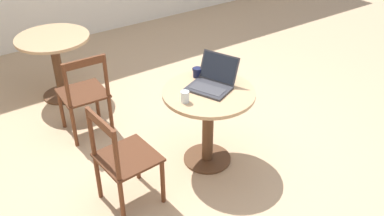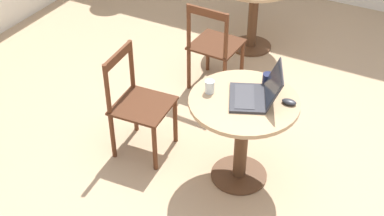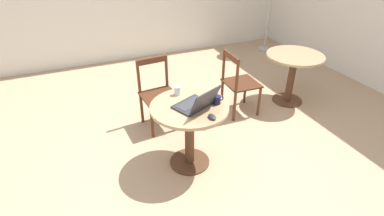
{
  "view_description": "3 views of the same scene",
  "coord_description": "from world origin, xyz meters",
  "px_view_note": "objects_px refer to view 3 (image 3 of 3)",
  "views": [
    {
      "loc": [
        -2.46,
        1.83,
        2.44
      ],
      "look_at": [
        -0.06,
        0.19,
        0.59
      ],
      "focal_mm": 40.0,
      "sensor_mm": 36.0,
      "label": 1
    },
    {
      "loc": [
        -2.81,
        -1.03,
        2.82
      ],
      "look_at": [
        -0.16,
        0.38,
        0.57
      ],
      "focal_mm": 50.0,
      "sensor_mm": 36.0,
      "label": 2
    },
    {
      "loc": [
        -1.01,
        -2.22,
        2.16
      ],
      "look_at": [
        0.05,
        0.26,
        0.52
      ],
      "focal_mm": 28.0,
      "sensor_mm": 36.0,
      "label": 3
    }
  ],
  "objects_px": {
    "mug": "(217,100)",
    "drinking_glass": "(177,91)",
    "cafe_table_near": "(189,122)",
    "mouse": "(212,117)",
    "cafe_table_mid": "(293,67)",
    "chair_mid_left": "(239,83)",
    "laptop": "(196,103)",
    "chair_near_back": "(158,94)"
  },
  "relations": [
    {
      "from": "cafe_table_mid",
      "to": "laptop",
      "type": "bearing_deg",
      "value": -157.48
    },
    {
      "from": "mug",
      "to": "drinking_glass",
      "type": "relative_size",
      "value": 1.24
    },
    {
      "from": "cafe_table_mid",
      "to": "mug",
      "type": "xyz_separation_m",
      "value": [
        -1.55,
        -0.74,
        0.22
      ]
    },
    {
      "from": "cafe_table_near",
      "to": "cafe_table_mid",
      "type": "height_order",
      "value": "same"
    },
    {
      "from": "cafe_table_mid",
      "to": "mouse",
      "type": "distance_m",
      "value": 1.97
    },
    {
      "from": "cafe_table_mid",
      "to": "drinking_glass",
      "type": "distance_m",
      "value": 1.9
    },
    {
      "from": "mug",
      "to": "cafe_table_mid",
      "type": "bearing_deg",
      "value": 25.39
    },
    {
      "from": "mouse",
      "to": "chair_mid_left",
      "type": "bearing_deg",
      "value": 48.09
    },
    {
      "from": "mouse",
      "to": "mug",
      "type": "xyz_separation_m",
      "value": [
        0.16,
        0.21,
        0.03
      ]
    },
    {
      "from": "mug",
      "to": "drinking_glass",
      "type": "distance_m",
      "value": 0.42
    },
    {
      "from": "chair_near_back",
      "to": "drinking_glass",
      "type": "xyz_separation_m",
      "value": [
        0.04,
        -0.58,
        0.32
      ]
    },
    {
      "from": "cafe_table_mid",
      "to": "laptop",
      "type": "relative_size",
      "value": 1.72
    },
    {
      "from": "cafe_table_mid",
      "to": "mouse",
      "type": "xyz_separation_m",
      "value": [
        -1.71,
        -0.95,
        0.2
      ]
    },
    {
      "from": "chair_near_back",
      "to": "laptop",
      "type": "distance_m",
      "value": 0.95
    },
    {
      "from": "cafe_table_mid",
      "to": "chair_near_back",
      "type": "bearing_deg",
      "value": 175.21
    },
    {
      "from": "mouse",
      "to": "drinking_glass",
      "type": "relative_size",
      "value": 1.09
    },
    {
      "from": "cafe_table_mid",
      "to": "mouse",
      "type": "relative_size",
      "value": 7.59
    },
    {
      "from": "drinking_glass",
      "to": "chair_mid_left",
      "type": "bearing_deg",
      "value": 24.12
    },
    {
      "from": "laptop",
      "to": "drinking_glass",
      "type": "bearing_deg",
      "value": 102.62
    },
    {
      "from": "chair_near_back",
      "to": "mouse",
      "type": "relative_size",
      "value": 8.47
    },
    {
      "from": "chair_near_back",
      "to": "chair_mid_left",
      "type": "height_order",
      "value": "same"
    },
    {
      "from": "chair_mid_left",
      "to": "laptop",
      "type": "xyz_separation_m",
      "value": [
        -0.94,
        -0.76,
        0.33
      ]
    },
    {
      "from": "chair_near_back",
      "to": "mouse",
      "type": "height_order",
      "value": "chair_near_back"
    },
    {
      "from": "cafe_table_near",
      "to": "laptop",
      "type": "height_order",
      "value": "laptop"
    },
    {
      "from": "cafe_table_mid",
      "to": "drinking_glass",
      "type": "xyz_separation_m",
      "value": [
        -1.84,
        -0.42,
        0.23
      ]
    },
    {
      "from": "cafe_table_near",
      "to": "chair_mid_left",
      "type": "bearing_deg",
      "value": 35.49
    },
    {
      "from": "cafe_table_near",
      "to": "cafe_table_mid",
      "type": "distance_m",
      "value": 1.93
    },
    {
      "from": "cafe_table_near",
      "to": "mouse",
      "type": "bearing_deg",
      "value": -70.25
    },
    {
      "from": "cafe_table_mid",
      "to": "chair_mid_left",
      "type": "bearing_deg",
      "value": 178.06
    },
    {
      "from": "chair_mid_left",
      "to": "laptop",
      "type": "relative_size",
      "value": 1.92
    },
    {
      "from": "chair_near_back",
      "to": "mug",
      "type": "relative_size",
      "value": 7.49
    },
    {
      "from": "chair_near_back",
      "to": "chair_mid_left",
      "type": "distance_m",
      "value": 1.05
    },
    {
      "from": "laptop",
      "to": "mug",
      "type": "xyz_separation_m",
      "value": [
        0.21,
        -0.0,
        -0.01
      ]
    },
    {
      "from": "mouse",
      "to": "mug",
      "type": "distance_m",
      "value": 0.27
    },
    {
      "from": "cafe_table_near",
      "to": "laptop",
      "type": "bearing_deg",
      "value": -55.52
    },
    {
      "from": "cafe_table_near",
      "to": "chair_mid_left",
      "type": "distance_m",
      "value": 1.21
    },
    {
      "from": "mouse",
      "to": "drinking_glass",
      "type": "distance_m",
      "value": 0.55
    },
    {
      "from": "cafe_table_mid",
      "to": "chair_mid_left",
      "type": "distance_m",
      "value": 0.84
    },
    {
      "from": "cafe_table_near",
      "to": "mug",
      "type": "height_order",
      "value": "mug"
    },
    {
      "from": "laptop",
      "to": "mug",
      "type": "relative_size",
      "value": 3.9
    },
    {
      "from": "cafe_table_near",
      "to": "chair_mid_left",
      "type": "xyz_separation_m",
      "value": [
        0.98,
        0.7,
        -0.1
      ]
    },
    {
      "from": "cafe_table_mid",
      "to": "drinking_glass",
      "type": "relative_size",
      "value": 8.3
    }
  ]
}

